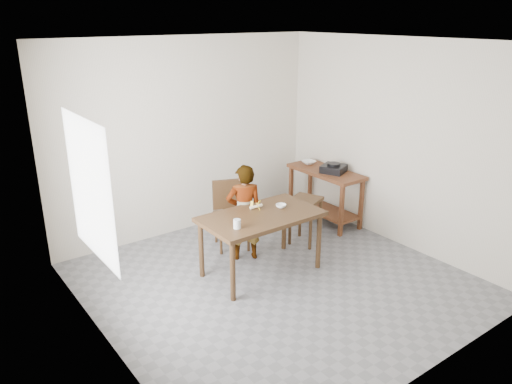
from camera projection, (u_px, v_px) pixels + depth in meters
floor at (276, 283)px, 5.84m from camera, size 4.00×4.00×0.04m
ceiling at (280, 39)px, 4.92m from camera, size 4.00×4.00×0.04m
wall_back at (186, 137)px, 6.91m from camera, size 4.00×0.04×2.70m
wall_front at (442, 234)px, 3.86m from camera, size 4.00×0.04×2.70m
wall_left at (94, 214)px, 4.25m from camera, size 0.04×4.00×2.70m
wall_right at (398, 144)px, 6.52m from camera, size 0.04×4.00×2.70m
window_pane at (90, 190)px, 4.38m from camera, size 0.02×1.10×1.30m
dining_table at (261, 244)px, 5.94m from camera, size 1.40×0.80×0.75m
prep_counter at (325, 196)px, 7.42m from camera, size 0.50×1.20×0.80m
child at (244, 213)px, 6.21m from camera, size 0.54×0.46×1.24m
dining_chair at (232, 216)px, 6.57m from camera, size 0.56×0.56×0.89m
stool at (305, 221)px, 6.73m from camera, size 0.48×0.48×0.65m
glass_tumbler at (237, 224)px, 5.42m from camera, size 0.09×0.09×0.10m
small_bowl at (281, 206)px, 6.02m from camera, size 0.15×0.15×0.04m
banana at (256, 206)px, 5.98m from camera, size 0.20×0.16×0.06m
serving_bowl at (309, 162)px, 7.58m from camera, size 0.22×0.22×0.05m
gas_burner at (334, 169)px, 7.18m from camera, size 0.41×0.41×0.11m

